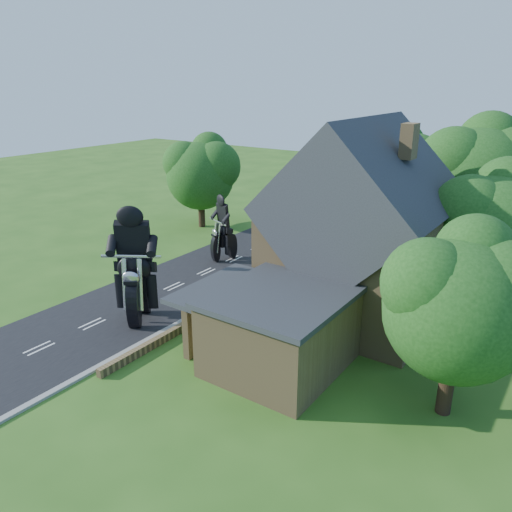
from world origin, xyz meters
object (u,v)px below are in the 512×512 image
Objects in this scene: garden_wall at (251,289)px; motorcycle_lead at (139,304)px; annex at (278,329)px; motorcycle_follow at (224,251)px; house at (361,236)px.

motorcycle_lead reaches higher than garden_wall.
garden_wall is 3.12× the size of annex.
motorcycle_follow is (-10.30, 9.23, -1.07)m from annex.
annex is 13.88m from motorcycle_follow.
garden_wall is at bearing 133.84° from annex.
house is 11.77m from motorcycle_follow.
annex is at bearing 150.92° from motorcycle_lead.
house is at bearing -172.89° from motorcycle_lead.
garden_wall is 8.19m from annex.
motorcycle_follow is (-4.73, 3.43, 0.50)m from garden_wall.
motorcycle_follow is at bearing 138.13° from annex.
garden_wall is 11.07× the size of motorcycle_lead.
motorcycle_follow is at bearing 144.03° from garden_wall.
garden_wall is at bearing -144.99° from motorcycle_lead.
house reaches higher than motorcycle_lead.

